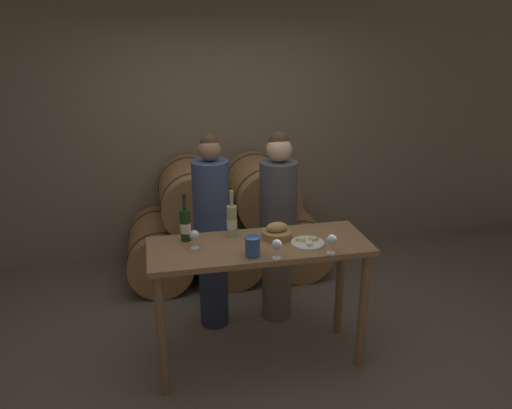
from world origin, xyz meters
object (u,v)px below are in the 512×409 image
at_px(blue_crock, 253,246).
at_px(wine_glass_left, 277,245).
at_px(tasting_table, 259,265).
at_px(person_right, 278,226).
at_px(person_left, 212,232).
at_px(wine_bottle_red, 185,225).
at_px(bread_basket, 277,232).
at_px(wine_glass_far_left, 194,236).
at_px(cheese_plate, 308,243).
at_px(wine_glass_center, 332,240).
at_px(wine_bottle_white, 232,220).

bearing_deg(blue_crock, wine_glass_left, -23.77).
bearing_deg(tasting_table, person_right, 63.80).
distance_m(tasting_table, person_left, 0.63).
relative_size(wine_bottle_red, bread_basket, 1.67).
xyz_separation_m(tasting_table, person_left, (-0.26, 0.57, 0.04)).
distance_m(person_left, wine_glass_far_left, 0.62).
distance_m(cheese_plate, wine_glass_center, 0.22).
bearing_deg(wine_glass_far_left, wine_bottle_red, 107.85).
bearing_deg(tasting_table, cheese_plate, -12.57).
relative_size(person_left, wine_bottle_red, 4.71).
height_order(person_right, wine_glass_left, person_right).
distance_m(wine_bottle_red, cheese_plate, 0.86).
height_order(person_right, blue_crock, person_right).
bearing_deg(cheese_plate, wine_glass_center, -58.34).
distance_m(person_right, cheese_plate, 0.66).
xyz_separation_m(cheese_plate, wine_glass_center, (0.11, -0.17, 0.08)).
bearing_deg(person_right, blue_crock, -116.06).
bearing_deg(wine_bottle_red, person_left, 60.16).
bearing_deg(wine_glass_left, person_left, 111.26).
relative_size(wine_bottle_white, blue_crock, 2.49).
xyz_separation_m(person_left, person_right, (0.54, 0.00, 0.00)).
relative_size(bread_basket, wine_glass_far_left, 1.57).
height_order(person_left, cheese_plate, person_left).
bearing_deg(wine_glass_far_left, person_left, 71.48).
bearing_deg(wine_glass_far_left, blue_crock, -29.57).
xyz_separation_m(person_left, blue_crock, (0.17, -0.75, 0.19)).
distance_m(person_left, wine_glass_left, 0.90).
distance_m(tasting_table, wine_bottle_red, 0.59).
distance_m(cheese_plate, wine_glass_left, 0.33).
relative_size(bread_basket, cheese_plate, 0.89).
relative_size(person_right, blue_crock, 11.83).
bearing_deg(wine_glass_center, person_left, 130.20).
bearing_deg(bread_basket, cheese_plate, -37.81).
distance_m(tasting_table, wine_bottle_white, 0.37).
relative_size(person_right, cheese_plate, 6.95).
xyz_separation_m(wine_bottle_red, wine_glass_left, (0.55, -0.41, -0.03)).
xyz_separation_m(person_right, cheese_plate, (0.04, -0.65, 0.13)).
bearing_deg(wine_glass_center, wine_glass_far_left, 163.03).
bearing_deg(tasting_table, person_left, 114.35).
xyz_separation_m(cheese_plate, wine_glass_left, (-0.27, -0.17, 0.08)).
relative_size(wine_bottle_red, cheese_plate, 1.48).
bearing_deg(person_left, tasting_table, -65.65).
xyz_separation_m(tasting_table, person_right, (0.28, 0.57, 0.04)).
bearing_deg(wine_bottle_white, cheese_plate, -27.75).
distance_m(tasting_table, person_right, 0.64).
relative_size(tasting_table, blue_crock, 11.25).
relative_size(bread_basket, wine_glass_center, 1.57).
height_order(wine_bottle_white, blue_crock, wine_bottle_white).
distance_m(bread_basket, wine_glass_center, 0.43).
xyz_separation_m(person_right, wine_bottle_white, (-0.44, -0.39, 0.24)).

